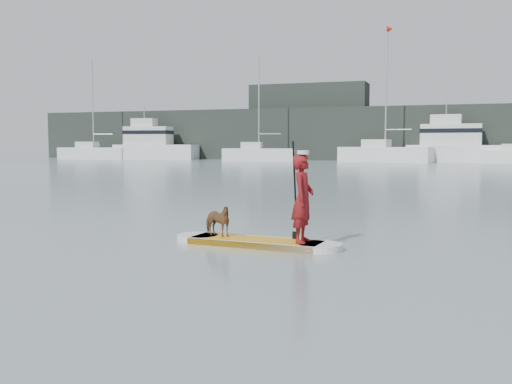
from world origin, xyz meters
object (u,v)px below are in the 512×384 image
(paddler, at_px, (303,199))
(sailboat_a, at_px, (93,152))
(sailboat_c, at_px, (258,154))
(sailboat_d, at_px, (384,153))
(motor_yacht_a, at_px, (457,145))
(motor_yacht_b, at_px, (153,144))
(paddleboard, at_px, (256,242))
(dog, at_px, (217,220))

(paddler, xyz_separation_m, sailboat_a, (-39.12, 49.65, -0.07))
(sailboat_c, relative_size, sailboat_d, 0.81)
(sailboat_a, xyz_separation_m, motor_yacht_a, (42.00, 2.26, 0.96))
(sailboat_d, bearing_deg, paddler, -74.96)
(sailboat_c, relative_size, motor_yacht_b, 1.08)
(sailboat_c, distance_m, motor_yacht_b, 14.63)
(paddler, height_order, motor_yacht_b, motor_yacht_b)
(sailboat_a, bearing_deg, paddler, -60.79)
(motor_yacht_a, bearing_deg, sailboat_a, -173.03)
(sailboat_a, distance_m, sailboat_c, 21.70)
(paddler, height_order, motor_yacht_a, motor_yacht_a)
(sailboat_a, relative_size, motor_yacht_a, 1.11)
(paddler, bearing_deg, motor_yacht_b, 31.73)
(paddler, relative_size, sailboat_d, 0.12)
(paddleboard, distance_m, sailboat_d, 49.68)
(paddleboard, relative_size, sailboat_c, 0.30)
(sailboat_c, bearing_deg, sailboat_d, -5.65)
(sailboat_d, xyz_separation_m, motor_yacht_b, (-27.67, 1.62, 0.85))
(sailboat_c, height_order, sailboat_d, sailboat_d)
(paddleboard, xyz_separation_m, motor_yacht_a, (3.79, 51.84, 1.74))
(dog, height_order, sailboat_c, sailboat_c)
(paddleboard, bearing_deg, dog, 180.00)
(paddleboard, height_order, motor_yacht_a, motor_yacht_a)
(sailboat_d, relative_size, motor_yacht_b, 1.34)
(sailboat_a, xyz_separation_m, sailboat_d, (34.99, -0.00, 0.13))
(dog, bearing_deg, motor_yacht_b, 52.11)
(motor_yacht_a, distance_m, motor_yacht_b, 34.69)
(dog, distance_m, motor_yacht_b, 59.32)
(sailboat_c, bearing_deg, motor_yacht_b, 159.87)
(motor_yacht_a, bearing_deg, motor_yacht_b, -175.04)
(sailboat_d, bearing_deg, dog, -76.95)
(sailboat_c, bearing_deg, paddleboard, -81.08)
(dog, xyz_separation_m, sailboat_c, (-15.71, 48.52, 0.39))
(sailboat_c, distance_m, sailboat_d, 13.35)
(paddler, relative_size, motor_yacht_a, 0.15)
(sailboat_a, relative_size, sailboat_c, 1.10)
(motor_yacht_a, bearing_deg, sailboat_c, -167.03)
(paddleboard, height_order, motor_yacht_b, motor_yacht_b)
(sailboat_a, height_order, sailboat_d, sailboat_d)
(paddleboard, distance_m, motor_yacht_b, 59.81)
(paddleboard, relative_size, sailboat_d, 0.24)
(sailboat_c, xyz_separation_m, motor_yacht_b, (-14.36, 2.60, 1.01))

